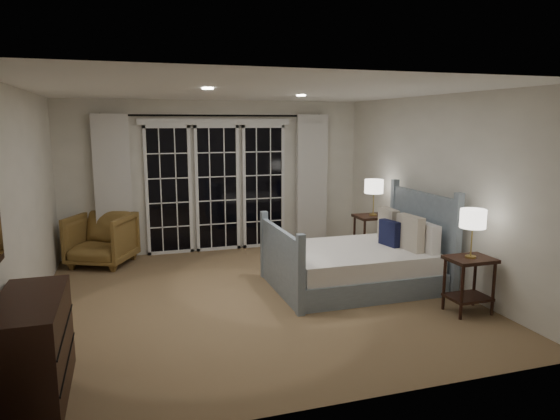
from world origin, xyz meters
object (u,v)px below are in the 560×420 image
object	(u,v)px
lamp_left	(473,219)
lamp_right	(374,187)
nightstand_left	(469,276)
dresser	(33,349)
bed	(359,263)
nightstand_right	(373,230)
armchair	(102,239)

from	to	relation	value
lamp_left	lamp_right	xyz separation A→B (m)	(0.03, 2.36, 0.07)
nightstand_left	dresser	size ratio (longest dim) A/B	0.56
bed	dresser	size ratio (longest dim) A/B	1.82
nightstand_right	dresser	world-z (taller)	dresser
bed	nightstand_right	xyz separation A→B (m)	(0.79, 1.12, 0.16)
nightstand_right	dresser	xyz separation A→B (m)	(-4.44, -2.84, -0.06)
nightstand_left	lamp_right	xyz separation A→B (m)	(0.03, 2.36, 0.73)
nightstand_left	dresser	xyz separation A→B (m)	(-4.41, -0.49, -0.02)
lamp_left	dresser	size ratio (longest dim) A/B	0.48
nightstand_right	lamp_right	bearing A→B (deg)	-90.00
bed	armchair	bearing A→B (deg)	147.77
lamp_right	armchair	size ratio (longest dim) A/B	0.65
nightstand_left	armchair	bearing A→B (deg)	140.71
dresser	lamp_left	bearing A→B (deg)	6.30
lamp_left	armchair	bearing A→B (deg)	140.71
nightstand_left	nightstand_right	xyz separation A→B (m)	(0.03, 2.36, 0.04)
armchair	nightstand_left	bearing A→B (deg)	-12.94
armchair	dresser	distance (m)	3.81
lamp_left	dresser	bearing A→B (deg)	-173.70
nightstand_right	dresser	bearing A→B (deg)	-147.37
bed	armchair	world-z (taller)	bed
armchair	dresser	world-z (taller)	dresser
lamp_right	armchair	distance (m)	4.24
bed	nightstand_right	bearing A→B (deg)	54.65
armchair	dresser	bearing A→B (deg)	-69.33
bed	lamp_left	distance (m)	1.65
nightstand_right	lamp_right	xyz separation A→B (m)	(0.00, -0.00, 0.69)
nightstand_right	lamp_left	world-z (taller)	lamp_left
bed	nightstand_left	distance (m)	1.46
nightstand_left	nightstand_right	size ratio (longest dim) A/B	0.91
nightstand_left	dresser	bearing A→B (deg)	-173.70
lamp_left	lamp_right	world-z (taller)	lamp_right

